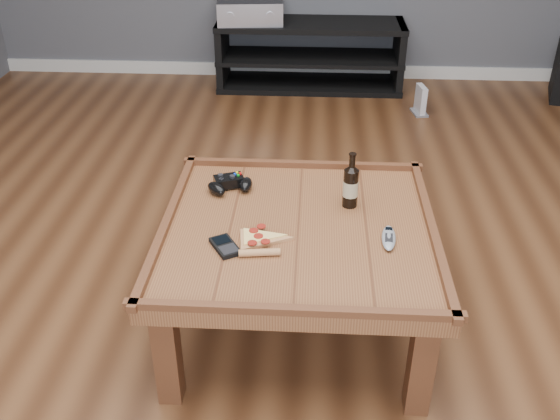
# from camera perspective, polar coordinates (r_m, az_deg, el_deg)

# --- Properties ---
(ground) EXTENTS (6.00, 6.00, 0.00)m
(ground) POSITION_cam_1_polar(r_m,az_deg,el_deg) (2.56, 1.53, -10.07)
(ground) COLOR #402312
(ground) RESTS_ON ground
(baseboard) EXTENTS (5.00, 0.02, 0.10)m
(baseboard) POSITION_cam_1_polar(r_m,az_deg,el_deg) (5.18, 2.75, 12.63)
(baseboard) COLOR silver
(baseboard) RESTS_ON ground
(coffee_table) EXTENTS (1.03, 1.03, 0.48)m
(coffee_table) POSITION_cam_1_polar(r_m,az_deg,el_deg) (2.32, 1.67, -2.77)
(coffee_table) COLOR brown
(coffee_table) RESTS_ON ground
(media_console) EXTENTS (1.40, 0.45, 0.50)m
(media_console) POSITION_cam_1_polar(r_m,az_deg,el_deg) (4.90, 2.75, 13.92)
(media_console) COLOR black
(media_console) RESTS_ON ground
(beer_bottle) EXTENTS (0.06, 0.06, 0.22)m
(beer_bottle) POSITION_cam_1_polar(r_m,az_deg,el_deg) (2.39, 6.48, 2.28)
(beer_bottle) COLOR black
(beer_bottle) RESTS_ON coffee_table
(game_controller) EXTENTS (0.19, 0.17, 0.05)m
(game_controller) POSITION_cam_1_polar(r_m,az_deg,el_deg) (2.53, -4.58, 2.39)
(game_controller) COLOR black
(game_controller) RESTS_ON coffee_table
(pizza_slice) EXTENTS (0.19, 0.27, 0.03)m
(pizza_slice) POSITION_cam_1_polar(r_m,az_deg,el_deg) (2.20, -1.97, -2.80)
(pizza_slice) COLOR tan
(pizza_slice) RESTS_ON coffee_table
(smartphone) EXTENTS (0.13, 0.15, 0.02)m
(smartphone) POSITION_cam_1_polar(r_m,az_deg,el_deg) (2.18, -5.04, -3.32)
(smartphone) COLOR black
(smartphone) RESTS_ON coffee_table
(remote_control) EXTENTS (0.06, 0.16, 0.02)m
(remote_control) POSITION_cam_1_polar(r_m,az_deg,el_deg) (2.24, 9.91, -2.52)
(remote_control) COLOR gray
(remote_control) RESTS_ON coffee_table
(av_receiver) EXTENTS (0.51, 0.44, 0.16)m
(av_receiver) POSITION_cam_1_polar(r_m,az_deg,el_deg) (4.83, -2.75, 17.81)
(av_receiver) COLOR black
(av_receiver) RESTS_ON media_console
(game_console) EXTENTS (0.12, 0.17, 0.20)m
(game_console) POSITION_cam_1_polar(r_m,az_deg,el_deg) (4.53, 12.72, 9.68)
(game_console) COLOR slate
(game_console) RESTS_ON ground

